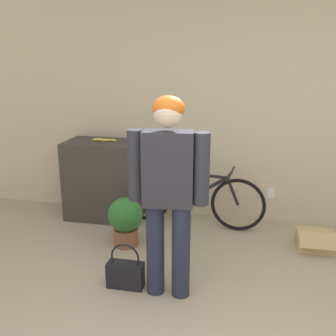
{
  "coord_description": "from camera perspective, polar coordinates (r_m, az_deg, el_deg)",
  "views": [
    {
      "loc": [
        0.27,
        -1.85,
        1.91
      ],
      "look_at": [
        -0.33,
        0.96,
        1.09
      ],
      "focal_mm": 42.0,
      "sensor_mm": 36.0,
      "label": 1
    }
  ],
  "objects": [
    {
      "name": "cardboard_box",
      "position": [
        4.36,
        20.62,
        -9.83
      ],
      "size": [
        0.38,
        0.37,
        0.23
      ],
      "color": "tan",
      "rests_on": "ground_plane"
    },
    {
      "name": "banana",
      "position": [
        4.68,
        -9.19,
        4.05
      ],
      "size": [
        0.32,
        0.08,
        0.03
      ],
      "color": "#EAD64C",
      "rests_on": "side_shelf"
    },
    {
      "name": "person",
      "position": [
        3.02,
        0.01,
        -2.44
      ],
      "size": [
        0.64,
        0.24,
        1.63
      ],
      "rotation": [
        0.0,
        0.0,
        0.11
      ],
      "color": "#23283D",
      "rests_on": "ground_plane"
    },
    {
      "name": "wall_back",
      "position": [
        4.6,
        8.65,
        8.23
      ],
      "size": [
        8.0,
        0.07,
        2.6
      ],
      "color": "beige",
      "rests_on": "ground_plane"
    },
    {
      "name": "handbag",
      "position": [
        3.48,
        -6.19,
        -14.94
      ],
      "size": [
        0.31,
        0.13,
        0.4
      ],
      "color": "black",
      "rests_on": "ground_plane"
    },
    {
      "name": "potted_plant",
      "position": [
        4.09,
        -6.18,
        -7.41
      ],
      "size": [
        0.36,
        0.36,
        0.52
      ],
      "color": "brown",
      "rests_on": "ground_plane"
    },
    {
      "name": "side_shelf",
      "position": [
        4.78,
        -9.19,
        -1.7
      ],
      "size": [
        0.89,
        0.52,
        0.94
      ],
      "color": "#38332D",
      "rests_on": "ground_plane"
    },
    {
      "name": "bicycle",
      "position": [
        4.53,
        3.27,
        -4.34
      ],
      "size": [
        1.69,
        0.46,
        0.68
      ],
      "rotation": [
        0.0,
        0.0,
        -0.07
      ],
      "color": "black",
      "rests_on": "ground_plane"
    }
  ]
}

